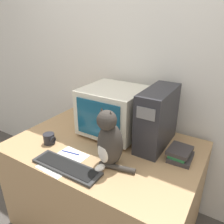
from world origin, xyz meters
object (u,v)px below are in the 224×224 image
Objects in this scene: computer_tower at (157,118)px; cat at (109,142)px; crt_monitor at (113,111)px; mug at (49,139)px; keyboard at (66,167)px; book_stack at (180,154)px; pen at (71,153)px.

computer_tower reaches higher than cat.
crt_monitor reaches higher than mug.
keyboard is 5.30× the size of mug.
crt_monitor reaches higher than keyboard.
cat reaches higher than book_stack.
keyboard is 0.16m from pen.
computer_tower is at bearing 30.95° from mug.
keyboard is at bearing -26.84° from mug.
book_stack reaches higher than pen.
mug reaches higher than pen.
mug is (-0.32, -0.40, -0.16)m from crt_monitor.
book_stack is at bearing 39.46° from keyboard.
computer_tower is 0.66m from pen.
computer_tower reaches higher than pen.
keyboard is 0.32m from cat.
cat is 2.85× the size of pen.
computer_tower is at bearing 56.83° from keyboard.
crt_monitor is at bearing 129.26° from cat.
pen is 0.23m from mug.
book_stack is at bearing 50.72° from cat.
pen is (-0.30, -0.04, -0.17)m from cat.
keyboard is 3.44× the size of pen.
computer_tower is at bearing 79.21° from cat.
book_stack is (0.37, 0.30, -0.14)m from cat.
computer_tower is (0.36, 0.01, 0.02)m from crt_monitor.
cat reaches higher than pen.
cat is 4.38× the size of mug.
cat is at bearing 6.72° from pen.
cat is (0.20, -0.38, -0.03)m from crt_monitor.
pen is 1.54× the size of mug.
crt_monitor is 0.36m from computer_tower.
pen is (-0.46, -0.43, -0.21)m from computer_tower.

